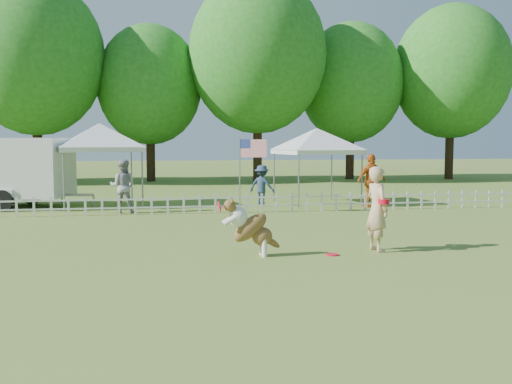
{
  "coord_description": "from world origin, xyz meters",
  "views": [
    {
      "loc": [
        -2.46,
        -10.98,
        2.25
      ],
      "look_at": [
        -0.28,
        2.0,
        1.1
      ],
      "focal_mm": 40.0,
      "sensor_mm": 36.0,
      "label": 1
    }
  ],
  "objects_px": {
    "frisbee_on_turf": "(332,255)",
    "spectator_c": "(371,180)",
    "dog": "(251,227)",
    "canopy_tent_right": "(316,167)",
    "spectator_b": "(262,186)",
    "spectator_a": "(123,186)",
    "canopy_tent_left": "(100,166)",
    "flag_pole": "(240,176)",
    "handler": "(377,209)",
    "cargo_trailer": "(1,172)"
  },
  "relations": [
    {
      "from": "spectator_b",
      "to": "spectator_c",
      "type": "relative_size",
      "value": 0.78
    },
    {
      "from": "frisbee_on_turf",
      "to": "spectator_c",
      "type": "distance_m",
      "value": 8.88
    },
    {
      "from": "flag_pole",
      "to": "spectator_c",
      "type": "height_order",
      "value": "flag_pole"
    },
    {
      "from": "handler",
      "to": "canopy_tent_right",
      "type": "xyz_separation_m",
      "value": [
        1.22,
        9.02,
        0.47
      ]
    },
    {
      "from": "flag_pole",
      "to": "dog",
      "type": "bearing_deg",
      "value": -75.79
    },
    {
      "from": "frisbee_on_turf",
      "to": "spectator_a",
      "type": "distance_m",
      "value": 9.01
    },
    {
      "from": "canopy_tent_right",
      "to": "spectator_b",
      "type": "relative_size",
      "value": 1.86
    },
    {
      "from": "frisbee_on_turf",
      "to": "canopy_tent_left",
      "type": "xyz_separation_m",
      "value": [
        -5.46,
        9.84,
        1.41
      ]
    },
    {
      "from": "canopy_tent_left",
      "to": "cargo_trailer",
      "type": "distance_m",
      "value": 3.31
    },
    {
      "from": "handler",
      "to": "spectator_c",
      "type": "distance_m",
      "value": 8.18
    },
    {
      "from": "flag_pole",
      "to": "spectator_b",
      "type": "xyz_separation_m",
      "value": [
        1.06,
        1.97,
        -0.47
      ]
    },
    {
      "from": "flag_pole",
      "to": "spectator_a",
      "type": "bearing_deg",
      "value": -171.49
    },
    {
      "from": "dog",
      "to": "flag_pole",
      "type": "distance_m",
      "value": 6.88
    },
    {
      "from": "spectator_a",
      "to": "spectator_c",
      "type": "height_order",
      "value": "spectator_c"
    },
    {
      "from": "handler",
      "to": "canopy_tent_left",
      "type": "xyz_separation_m",
      "value": [
        -6.49,
        9.57,
        0.55
      ]
    },
    {
      "from": "spectator_a",
      "to": "spectator_c",
      "type": "relative_size",
      "value": 0.92
    },
    {
      "from": "dog",
      "to": "cargo_trailer",
      "type": "height_order",
      "value": "cargo_trailer"
    },
    {
      "from": "handler",
      "to": "flag_pole",
      "type": "xyz_separation_m",
      "value": [
        -1.93,
        6.69,
        0.32
      ]
    },
    {
      "from": "cargo_trailer",
      "to": "flag_pole",
      "type": "relative_size",
      "value": 2.32
    },
    {
      "from": "spectator_a",
      "to": "frisbee_on_turf",
      "type": "bearing_deg",
      "value": 128.16
    },
    {
      "from": "canopy_tent_left",
      "to": "spectator_a",
      "type": "height_order",
      "value": "canopy_tent_left"
    },
    {
      "from": "frisbee_on_turf",
      "to": "flag_pole",
      "type": "distance_m",
      "value": 7.12
    },
    {
      "from": "dog",
      "to": "canopy_tent_left",
      "type": "distance_m",
      "value": 10.46
    },
    {
      "from": "canopy_tent_left",
      "to": "spectator_a",
      "type": "bearing_deg",
      "value": -77.7
    },
    {
      "from": "spectator_b",
      "to": "canopy_tent_left",
      "type": "bearing_deg",
      "value": 25.13
    },
    {
      "from": "handler",
      "to": "spectator_b",
      "type": "bearing_deg",
      "value": -4.25
    },
    {
      "from": "handler",
      "to": "spectator_a",
      "type": "height_order",
      "value": "handler"
    },
    {
      "from": "handler",
      "to": "canopy_tent_left",
      "type": "distance_m",
      "value": 11.57
    },
    {
      "from": "frisbee_on_turf",
      "to": "spectator_b",
      "type": "xyz_separation_m",
      "value": [
        0.17,
        8.94,
        0.71
      ]
    },
    {
      "from": "cargo_trailer",
      "to": "frisbee_on_turf",
      "type": "bearing_deg",
      "value": -37.57
    },
    {
      "from": "dog",
      "to": "canopy_tent_left",
      "type": "height_order",
      "value": "canopy_tent_left"
    },
    {
      "from": "cargo_trailer",
      "to": "spectator_b",
      "type": "relative_size",
      "value": 3.83
    },
    {
      "from": "handler",
      "to": "spectator_b",
      "type": "xyz_separation_m",
      "value": [
        -0.87,
        8.66,
        -0.15
      ]
    },
    {
      "from": "dog",
      "to": "spectator_b",
      "type": "height_order",
      "value": "spectator_b"
    },
    {
      "from": "canopy_tent_right",
      "to": "flag_pole",
      "type": "height_order",
      "value": "canopy_tent_right"
    },
    {
      "from": "canopy_tent_right",
      "to": "flag_pole",
      "type": "distance_m",
      "value": 3.92
    },
    {
      "from": "dog",
      "to": "spectator_a",
      "type": "height_order",
      "value": "spectator_a"
    },
    {
      "from": "dog",
      "to": "canopy_tent_right",
      "type": "bearing_deg",
      "value": 64.53
    },
    {
      "from": "frisbee_on_turf",
      "to": "spectator_c",
      "type": "bearing_deg",
      "value": 64.13
    },
    {
      "from": "flag_pole",
      "to": "spectator_b",
      "type": "height_order",
      "value": "flag_pole"
    },
    {
      "from": "canopy_tent_left",
      "to": "canopy_tent_right",
      "type": "height_order",
      "value": "canopy_tent_left"
    },
    {
      "from": "dog",
      "to": "canopy_tent_right",
      "type": "height_order",
      "value": "canopy_tent_right"
    },
    {
      "from": "canopy_tent_right",
      "to": "frisbee_on_turf",
      "type": "bearing_deg",
      "value": -112.58
    },
    {
      "from": "dog",
      "to": "spectator_c",
      "type": "relative_size",
      "value": 0.62
    },
    {
      "from": "canopy_tent_right",
      "to": "spectator_a",
      "type": "height_order",
      "value": "canopy_tent_right"
    },
    {
      "from": "canopy_tent_right",
      "to": "flag_pole",
      "type": "relative_size",
      "value": 1.13
    },
    {
      "from": "dog",
      "to": "spectator_a",
      "type": "bearing_deg",
      "value": 108.65
    },
    {
      "from": "frisbee_on_turf",
      "to": "spectator_a",
      "type": "relative_size",
      "value": 0.15
    },
    {
      "from": "dog",
      "to": "cargo_trailer",
      "type": "bearing_deg",
      "value": 123.63
    },
    {
      "from": "canopy_tent_left",
      "to": "spectator_c",
      "type": "distance_m",
      "value": 9.51
    }
  ]
}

